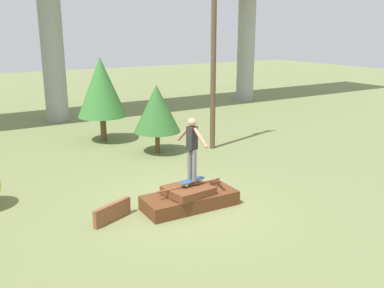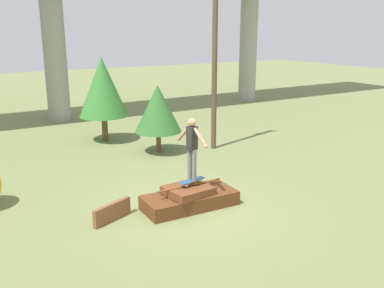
% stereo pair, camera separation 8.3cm
% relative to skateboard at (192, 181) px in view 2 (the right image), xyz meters
% --- Properties ---
extents(ground_plane, '(80.00, 80.00, 0.00)m').
position_rel_skateboard_xyz_m(ground_plane, '(-0.09, -0.04, -0.71)').
color(ground_plane, olive).
extents(scrap_pile, '(2.51, 1.14, 0.63)m').
position_rel_skateboard_xyz_m(scrap_pile, '(-0.10, -0.04, -0.46)').
color(scrap_pile, '#5B3319').
rests_on(scrap_pile, ground_plane).
extents(scrap_plank_loose, '(1.10, 0.55, 0.45)m').
position_rel_skateboard_xyz_m(scrap_plank_loose, '(-2.13, 0.23, -0.48)').
color(scrap_plank_loose, brown).
rests_on(scrap_plank_loose, ground_plane).
extents(skateboard, '(0.81, 0.35, 0.09)m').
position_rel_skateboard_xyz_m(skateboard, '(0.00, 0.00, 0.00)').
color(skateboard, '#23517F').
rests_on(skateboard, scrap_pile).
extents(skater, '(0.30, 1.12, 1.65)m').
position_rel_skateboard_xyz_m(skater, '(0.00, 0.00, 0.97)').
color(skater, slate).
rests_on(skater, skateboard).
extents(utility_pole, '(1.30, 0.20, 7.33)m').
position_rel_skateboard_xyz_m(utility_pole, '(3.64, 4.39, 3.09)').
color(utility_pole, brown).
rests_on(utility_pole, ground_plane).
extents(tree_behind_left, '(1.98, 1.98, 3.46)m').
position_rel_skateboard_xyz_m(tree_behind_left, '(0.42, 7.67, 1.54)').
color(tree_behind_left, brown).
rests_on(tree_behind_left, ground_plane).
extents(tree_behind_right, '(1.74, 1.74, 2.56)m').
position_rel_skateboard_xyz_m(tree_behind_right, '(1.54, 4.97, 0.97)').
color(tree_behind_right, brown).
rests_on(tree_behind_right, ground_plane).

